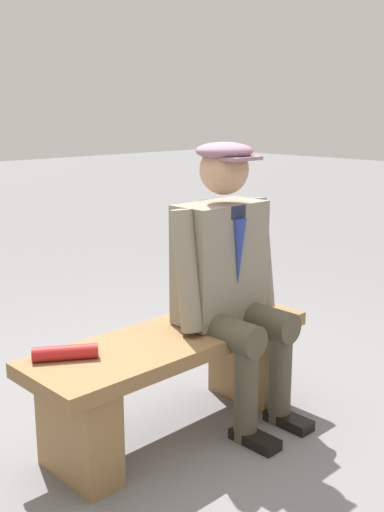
% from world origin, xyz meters
% --- Properties ---
extents(ground_plane, '(30.00, 30.00, 0.00)m').
position_xyz_m(ground_plane, '(0.00, 0.00, 0.00)').
color(ground_plane, slate).
extents(bench, '(1.41, 0.46, 0.48)m').
position_xyz_m(bench, '(0.00, 0.00, 0.31)').
color(bench, brown).
rests_on(bench, ground).
extents(seated_man, '(0.62, 0.59, 1.34)m').
position_xyz_m(seated_man, '(-0.31, 0.06, 0.75)').
color(seated_man, gray).
rests_on(seated_man, ground).
extents(rolled_magazine, '(0.26, 0.20, 0.06)m').
position_xyz_m(rolled_magazine, '(0.51, -0.09, 0.52)').
color(rolled_magazine, '#B21E1E').
rests_on(rolled_magazine, bench).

